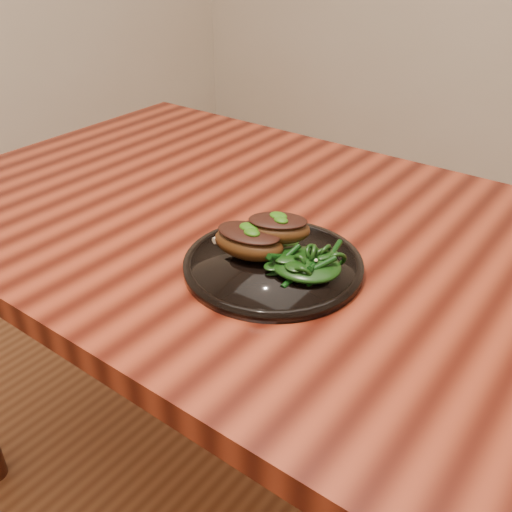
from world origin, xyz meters
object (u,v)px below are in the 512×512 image
Objects in this scene: plate at (273,264)px; lamb_chop_front at (248,241)px; greens_heap at (305,260)px; desk at (346,293)px.

lamb_chop_front reaches higher than plate.
lamb_chop_front is 1.13× the size of greens_heap.
plate is 2.20× the size of lamb_chop_front.
desk is at bearing 61.96° from plate.
lamb_chop_front is at bearing -128.34° from desk.
greens_heap is at bearing 5.19° from plate.
plate is 0.06m from greens_heap.
plate is 2.48× the size of greens_heap.
desk is at bearing 51.66° from lamb_chop_front.
desk is at bearing 83.95° from greens_heap.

